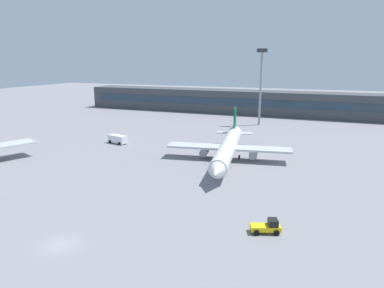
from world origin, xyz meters
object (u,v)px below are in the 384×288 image
at_px(airplane_mid, 228,148).
at_px(service_van_white, 118,139).
at_px(baggage_tug_yellow, 267,227).
at_px(floodlight_tower_west, 261,81).

xyz_separation_m(airplane_mid, service_van_white, (-30.29, 5.28, -1.71)).
relative_size(baggage_tug_yellow, service_van_white, 0.70).
height_order(service_van_white, floodlight_tower_west, floodlight_tower_west).
height_order(airplane_mid, baggage_tug_yellow, airplane_mid).
bearing_deg(floodlight_tower_west, airplane_mid, -87.47).
xyz_separation_m(airplane_mid, baggage_tug_yellow, (13.07, -28.72, -2.02)).
height_order(airplane_mid, floodlight_tower_west, floodlight_tower_west).
height_order(airplane_mid, service_van_white, airplane_mid).
relative_size(service_van_white, floodlight_tower_west, 0.23).
bearing_deg(baggage_tug_yellow, floodlight_tower_west, 101.60).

